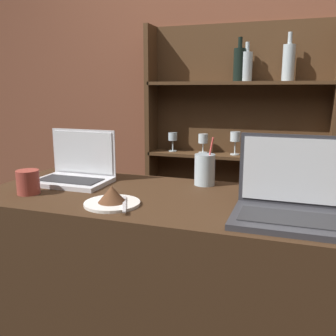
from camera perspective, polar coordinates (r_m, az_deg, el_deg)
bar_counter at (r=1.55m, az=4.12°, el=-22.98°), size 1.63×0.58×1.01m
back_wall at (r=2.45m, az=11.79°, el=10.72°), size 7.00×0.06×2.70m
back_shelf at (r=2.42m, az=10.35°, el=0.91°), size 1.14×0.18×1.78m
laptop_near at (r=1.61m, az=-13.84°, el=-0.39°), size 0.30×0.21×0.21m
laptop_far at (r=1.18m, az=17.89°, el=-4.85°), size 0.32×0.25×0.25m
cake_plate at (r=1.27m, az=-8.52°, el=-4.55°), size 0.19×0.19×0.07m
water_glass at (r=1.52m, az=5.62°, el=-0.24°), size 0.08×0.08×0.20m
coffee_cup at (r=1.48m, az=-20.55°, el=-2.02°), size 0.08×0.08×0.09m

